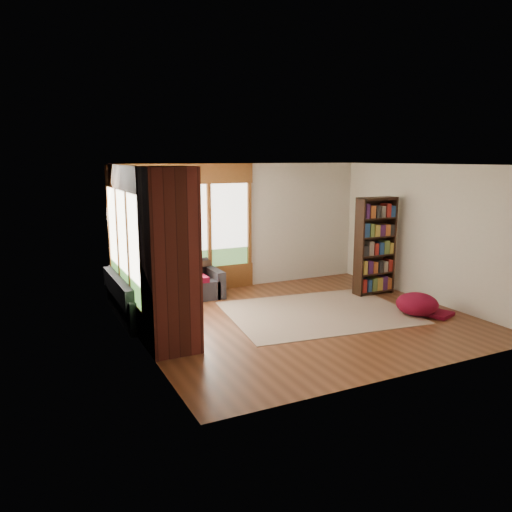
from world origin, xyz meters
name	(u,v)px	position (x,y,z in m)	size (l,w,h in m)	color
floor	(303,319)	(0.00, 0.00, 0.00)	(5.50, 5.50, 0.00)	#522A16
ceiling	(306,165)	(0.00, 0.00, 2.60)	(5.50, 5.50, 0.00)	white
wall_back	(242,226)	(0.00, 2.50, 1.30)	(5.50, 0.04, 2.60)	silver
wall_front	(412,275)	(0.00, -2.50, 1.30)	(5.50, 0.04, 2.60)	silver
wall_left	(139,259)	(-2.75, 0.00, 1.30)	(0.04, 5.00, 2.60)	silver
wall_right	(429,233)	(2.75, 0.00, 1.30)	(0.04, 5.00, 2.60)	silver
windows_back	(188,227)	(-1.20, 2.47, 1.35)	(2.82, 0.10, 1.90)	brown
windows_left	(124,242)	(-2.72, 1.20, 1.35)	(0.10, 2.62, 1.90)	brown
roller_blind	(115,213)	(-2.69, 2.03, 1.75)	(0.03, 0.72, 0.90)	#63874C
brick_chimney	(170,261)	(-2.40, -0.35, 1.30)	(0.70, 0.70, 2.60)	#471914
sectional_sofa	(164,292)	(-1.95, 1.70, 0.30)	(2.20, 2.20, 0.80)	#24232B
area_rug	(318,312)	(0.42, 0.19, 0.01)	(3.14, 2.40, 0.01)	beige
bookshelf	(375,246)	(2.14, 0.79, 0.98)	(0.84, 0.28, 1.95)	black
pouf	(417,303)	(1.92, -0.67, 0.21)	(0.72, 0.72, 0.39)	maroon
dog_tan	(171,266)	(-1.82, 1.65, 0.79)	(0.96, 0.64, 0.50)	brown
dog_brindle	(164,275)	(-2.10, 1.11, 0.75)	(0.65, 0.86, 0.43)	#3E3220
throw_pillows	(167,266)	(-1.86, 1.75, 0.76)	(1.98, 1.68, 0.45)	#2C2119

